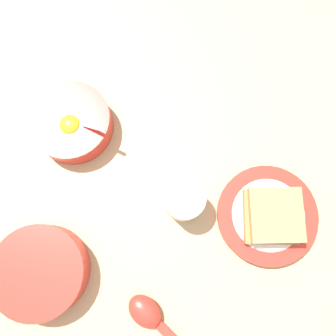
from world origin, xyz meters
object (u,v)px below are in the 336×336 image
Objects in this scene: soup_spoon at (151,318)px; congee_bowl at (41,271)px; toast_plate at (267,215)px; toast_sandwich at (273,216)px; egg_bowl at (72,123)px; drinking_cup at (184,200)px.

congee_bowl reaches higher than soup_spoon.
toast_sandwich is at bearing -156.03° from toast_plate.
toast_plate is at bearing -142.83° from egg_bowl.
toast_plate is at bearing 23.97° from toast_sandwich.
toast_plate is at bearing -104.00° from congee_bowl.
congee_bowl is (0.11, 0.41, -0.00)m from toast_sandwich.
toast_plate is (-0.33, -0.25, -0.02)m from egg_bowl.
toast_plate is at bearing -78.02° from soup_spoon.
drinking_cup reaches higher than soup_spoon.
toast_sandwich is 0.28m from soup_spoon.
congee_bowl is at bearing 144.69° from egg_bowl.
egg_bowl is 0.82× the size of toast_plate.
soup_spoon is at bearing 176.25° from egg_bowl.
toast_plate is 0.02m from toast_sandwich.
toast_sandwich is 1.82× the size of drinking_cup.
egg_bowl reaches higher than toast_sandwich.
toast_sandwich is 0.82× the size of soup_spoon.
egg_bowl is 0.38m from soup_spoon.
congee_bowl is at bearing 75.48° from toast_sandwich.
drinking_cup reaches higher than toast_plate.
toast_sandwich is 0.84× the size of congee_bowl.
congee_bowl is 2.16× the size of drinking_cup.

